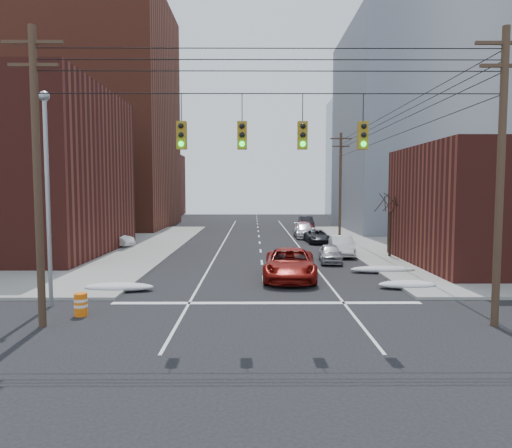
{
  "coord_description": "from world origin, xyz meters",
  "views": [
    {
      "loc": [
        -0.58,
        -13.79,
        5.14
      ],
      "look_at": [
        -0.43,
        14.32,
        3.0
      ],
      "focal_mm": 32.0,
      "sensor_mm": 36.0,
      "label": 1
    }
  ],
  "objects_px": {
    "red_pickup": "(290,264)",
    "parked_car_d": "(304,231)",
    "parked_car_f": "(306,222)",
    "parked_car_a": "(330,253)",
    "lot_car_a": "(111,239)",
    "parked_car_c": "(318,236)",
    "lot_car_b": "(95,237)",
    "lot_car_d": "(53,236)",
    "lot_car_c": "(44,241)",
    "construction_barrel": "(81,304)",
    "parked_car_b": "(342,246)",
    "parked_car_e": "(305,227)"
  },
  "relations": [
    {
      "from": "parked_car_a",
      "to": "lot_car_b",
      "type": "height_order",
      "value": "lot_car_b"
    },
    {
      "from": "lot_car_a",
      "to": "construction_barrel",
      "type": "relative_size",
      "value": 4.44
    },
    {
      "from": "parked_car_c",
      "to": "lot_car_a",
      "type": "distance_m",
      "value": 19.04
    },
    {
      "from": "parked_car_a",
      "to": "parked_car_b",
      "type": "relative_size",
      "value": 0.82
    },
    {
      "from": "parked_car_f",
      "to": "lot_car_c",
      "type": "height_order",
      "value": "lot_car_c"
    },
    {
      "from": "lot_car_c",
      "to": "parked_car_e",
      "type": "bearing_deg",
      "value": -79.65
    },
    {
      "from": "parked_car_b",
      "to": "parked_car_c",
      "type": "relative_size",
      "value": 1.02
    },
    {
      "from": "lot_car_d",
      "to": "lot_car_b",
      "type": "bearing_deg",
      "value": -89.62
    },
    {
      "from": "red_pickup",
      "to": "parked_car_a",
      "type": "xyz_separation_m",
      "value": [
        3.3,
        5.84,
        -0.23
      ]
    },
    {
      "from": "parked_car_a",
      "to": "parked_car_f",
      "type": "distance_m",
      "value": 28.61
    },
    {
      "from": "parked_car_e",
      "to": "lot_car_d",
      "type": "height_order",
      "value": "lot_car_d"
    },
    {
      "from": "parked_car_e",
      "to": "parked_car_c",
      "type": "bearing_deg",
      "value": -95.14
    },
    {
      "from": "parked_car_a",
      "to": "construction_barrel",
      "type": "relative_size",
      "value": 4.06
    },
    {
      "from": "lot_car_c",
      "to": "red_pickup",
      "type": "bearing_deg",
      "value": -142.57
    },
    {
      "from": "parked_car_b",
      "to": "construction_barrel",
      "type": "bearing_deg",
      "value": -125.72
    },
    {
      "from": "parked_car_c",
      "to": "lot_car_b",
      "type": "distance_m",
      "value": 20.75
    },
    {
      "from": "lot_car_b",
      "to": "lot_car_d",
      "type": "distance_m",
      "value": 4.07
    },
    {
      "from": "parked_car_e",
      "to": "lot_car_c",
      "type": "xyz_separation_m",
      "value": [
        -23.43,
        -14.32,
        0.11
      ]
    },
    {
      "from": "parked_car_c",
      "to": "lot_car_a",
      "type": "relative_size",
      "value": 1.09
    },
    {
      "from": "red_pickup",
      "to": "parked_car_d",
      "type": "distance_m",
      "value": 22.5
    },
    {
      "from": "lot_car_c",
      "to": "construction_barrel",
      "type": "distance_m",
      "value": 22.25
    },
    {
      "from": "red_pickup",
      "to": "parked_car_e",
      "type": "relative_size",
      "value": 1.4
    },
    {
      "from": "red_pickup",
      "to": "parked_car_a",
      "type": "distance_m",
      "value": 6.71
    },
    {
      "from": "parked_car_d",
      "to": "parked_car_c",
      "type": "bearing_deg",
      "value": -80.88
    },
    {
      "from": "parked_car_a",
      "to": "parked_car_d",
      "type": "distance_m",
      "value": 16.41
    },
    {
      "from": "construction_barrel",
      "to": "lot_car_d",
      "type": "bearing_deg",
      "value": 115.87
    },
    {
      "from": "parked_car_a",
      "to": "lot_car_b",
      "type": "relative_size",
      "value": 0.8
    },
    {
      "from": "parked_car_b",
      "to": "lot_car_d",
      "type": "distance_m",
      "value": 26.36
    },
    {
      "from": "lot_car_b",
      "to": "lot_car_c",
      "type": "distance_m",
      "value": 4.83
    },
    {
      "from": "parked_car_f",
      "to": "lot_car_a",
      "type": "xyz_separation_m",
      "value": [
        -19.5,
        -20.59,
        0.05
      ]
    },
    {
      "from": "red_pickup",
      "to": "parked_car_c",
      "type": "relative_size",
      "value": 1.39
    },
    {
      "from": "parked_car_e",
      "to": "lot_car_c",
      "type": "height_order",
      "value": "lot_car_c"
    },
    {
      "from": "parked_car_a",
      "to": "parked_car_b",
      "type": "distance_m",
      "value": 3.6
    },
    {
      "from": "parked_car_d",
      "to": "parked_car_f",
      "type": "height_order",
      "value": "parked_car_f"
    },
    {
      "from": "parked_car_d",
      "to": "parked_car_f",
      "type": "bearing_deg",
      "value": 82.36
    },
    {
      "from": "parked_car_d",
      "to": "construction_barrel",
      "type": "xyz_separation_m",
      "value": [
        -12.42,
        -29.87,
        -0.26
      ]
    },
    {
      "from": "parked_car_e",
      "to": "lot_car_d",
      "type": "bearing_deg",
      "value": -164.15
    },
    {
      "from": "construction_barrel",
      "to": "lot_car_a",
      "type": "bearing_deg",
      "value": 104.36
    },
    {
      "from": "red_pickup",
      "to": "parked_car_b",
      "type": "distance_m",
      "value": 10.29
    },
    {
      "from": "parked_car_b",
      "to": "lot_car_c",
      "type": "bearing_deg",
      "value": 177.15
    },
    {
      "from": "parked_car_a",
      "to": "lot_car_a",
      "type": "relative_size",
      "value": 0.91
    },
    {
      "from": "lot_car_c",
      "to": "lot_car_d",
      "type": "bearing_deg",
      "value": -6.75
    },
    {
      "from": "parked_car_d",
      "to": "parked_car_a",
      "type": "bearing_deg",
      "value": -90.14
    },
    {
      "from": "lot_car_d",
      "to": "parked_car_f",
      "type": "bearing_deg",
      "value": -48.78
    },
    {
      "from": "parked_car_b",
      "to": "lot_car_d",
      "type": "height_order",
      "value": "lot_car_d"
    },
    {
      "from": "red_pickup",
      "to": "lot_car_a",
      "type": "bearing_deg",
      "value": 140.79
    },
    {
      "from": "red_pickup",
      "to": "construction_barrel",
      "type": "xyz_separation_m",
      "value": [
        -9.12,
        -7.62,
        -0.39
      ]
    },
    {
      "from": "lot_car_c",
      "to": "lot_car_a",
      "type": "bearing_deg",
      "value": -91.09
    },
    {
      "from": "red_pickup",
      "to": "lot_car_d",
      "type": "distance_m",
      "value": 26.25
    },
    {
      "from": "parked_car_d",
      "to": "lot_car_b",
      "type": "relative_size",
      "value": 1.08
    }
  ]
}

